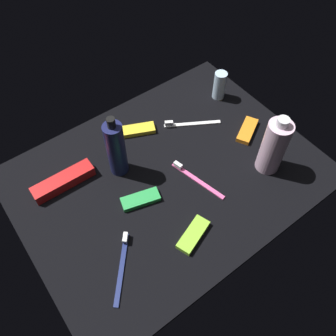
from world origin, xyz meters
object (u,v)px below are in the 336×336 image
Objects in this scene: toothbrush_white at (189,123)px; toothpaste_box_red at (63,181)px; toothbrush_navy at (122,264)px; snack_bar_orange at (247,130)px; bodywash_bottle at (274,146)px; lotion_bottle at (116,149)px; snack_bar_lime at (193,235)px; snack_bar_yellow at (138,130)px; toothbrush_pink at (195,178)px; snack_bar_green at (141,199)px; deodorant_stick at (220,85)px.

toothbrush_white is 0.91× the size of toothpaste_box_red.
snack_bar_orange is at bearing 13.35° from toothbrush_navy.
bodywash_bottle is at bearing -138.17° from snack_bar_orange.
bodywash_bottle is 1.87× the size of snack_bar_orange.
lotion_bottle is at bearing -176.69° from toothbrush_white.
bodywash_bottle is 1.87× the size of snack_bar_lime.
snack_bar_yellow is at bearing 114.45° from snack_bar_orange.
snack_bar_lime is (-31.08, -4.44, -8.16)cm from bodywash_bottle.
toothbrush_pink is 36.52cm from toothpaste_box_red.
snack_bar_yellow and snack_bar_lime have the same top height.
toothbrush_navy is 55.66cm from snack_bar_orange.
lotion_bottle is 2.00× the size of snack_bar_orange.
snack_bar_green is (-16.25, 3.14, 0.14)cm from toothbrush_pink.
snack_bar_lime is (-35.68, -17.29, 0.00)cm from snack_bar_orange.
toothbrush_pink is 1.71× the size of snack_bar_lime.
toothbrush_pink is at bearing 4.88° from snack_bar_green.
snack_bar_green is (-43.93, -18.22, -4.10)cm from deodorant_stick.
deodorant_stick is 0.93× the size of snack_bar_green.
toothbrush_pink is 1.71× the size of snack_bar_green.
deodorant_stick is 0.93× the size of snack_bar_lime.
toothbrush_navy is 1.39× the size of snack_bar_yellow.
snack_bar_orange is (54.65, -16.40, -0.85)cm from toothpaste_box_red.
lotion_bottle reaches higher than snack_bar_yellow.
toothbrush_navy reaches higher than snack_bar_green.
toothbrush_navy is 1.39× the size of snack_bar_green.
lotion_bottle reaches higher than toothbrush_navy.
bodywash_bottle reaches higher than toothbrush_navy.
snack_bar_green is at bearing -49.62° from toothpaste_box_red.
deodorant_stick is 0.60× the size of toothbrush_white.
snack_bar_yellow is 1.00× the size of snack_bar_lime.
lotion_bottle is 2.15× the size of deodorant_stick.
lotion_bottle is at bearing 135.03° from snack_bar_orange.
toothpaste_box_red is (-15.23, 4.71, -7.70)cm from lotion_bottle.
toothbrush_pink is at bearing 155.55° from bodywash_bottle.
snack_bar_lime is at bearing -82.66° from lotion_bottle.
deodorant_stick is at bearing 37.67° from toothbrush_pink.
snack_bar_yellow is (-22.50, 33.34, -8.16)cm from bodywash_bottle.
toothpaste_box_red is 1.69× the size of snack_bar_yellow.
deodorant_stick is 0.67× the size of toothbrush_navy.
deodorant_stick reaches higher than snack_bar_orange.
toothpaste_box_red reaches higher than toothbrush_white.
snack_bar_green and snack_bar_lime have the same top height.
bodywash_bottle is at bearing -11.60° from snack_bar_lime.
lotion_bottle is at bearing 59.01° from toothbrush_navy.
toothpaste_box_red is (-58.02, -1.07, -3.25)cm from deodorant_stick.
toothbrush_navy reaches higher than snack_bar_lime.
lotion_bottle is at bearing 144.83° from bodywash_bottle.
snack_bar_lime is at bearing -127.07° from toothbrush_white.
lotion_bottle is 29.91cm from toothbrush_navy.
toothpaste_box_red is 57.06cm from snack_bar_orange.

